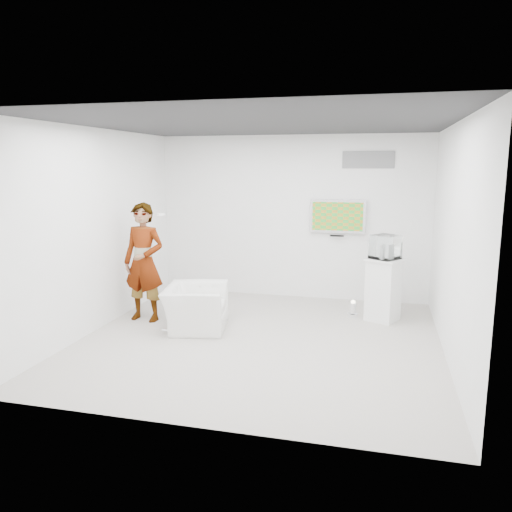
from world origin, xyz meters
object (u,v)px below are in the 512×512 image
tv (338,216)px  pedestal (383,290)px  floor_uplight (353,309)px  armchair (196,308)px  person (144,262)px

tv → pedestal: bearing=-51.7°
pedestal → floor_uplight: size_ratio=3.78×
armchair → pedestal: pedestal is taller
person → floor_uplight: size_ratio=7.10×
tv → pedestal: 1.72m
armchair → floor_uplight: 2.59m
armchair → pedestal: 2.98m
tv → pedestal: size_ratio=1.00×
person → pedestal: (3.70, 0.91, -0.44)m
tv → floor_uplight: size_ratio=3.77×
pedestal → armchair: bearing=-157.8°
tv → person: (-2.85, -1.98, -0.61)m
tv → person: person is taller
pedestal → tv: bearing=128.3°
pedestal → person: bearing=-166.2°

